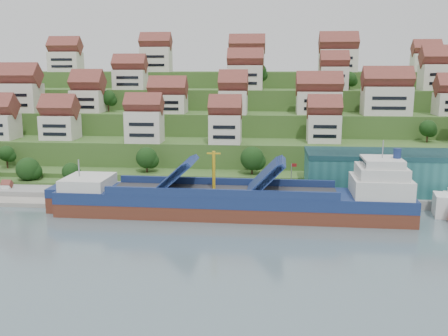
# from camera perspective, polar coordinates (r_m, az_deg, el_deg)

# --- Properties ---
(ground) EXTENTS (300.00, 300.00, 0.00)m
(ground) POSITION_cam_1_polar(r_m,az_deg,el_deg) (112.39, -1.45, -5.38)
(ground) COLOR slate
(ground) RESTS_ON ground
(quay) EXTENTS (180.00, 14.00, 2.20)m
(quay) POSITION_cam_1_polar(r_m,az_deg,el_deg) (126.03, 8.44, -3.14)
(quay) COLOR gray
(quay) RESTS_ON ground
(hillside) EXTENTS (260.00, 128.00, 31.00)m
(hillside) POSITION_cam_1_polar(r_m,az_deg,el_deg) (211.96, 1.82, 5.43)
(hillside) COLOR #2D4C1E
(hillside) RESTS_ON ground
(hillside_village) EXTENTS (156.39, 64.13, 29.43)m
(hillside_village) POSITION_cam_1_polar(r_m,az_deg,el_deg) (168.69, 1.85, 8.67)
(hillside_village) COLOR beige
(hillside_village) RESTS_ON ground
(hillside_trees) EXTENTS (134.06, 62.55, 31.70)m
(hillside_trees) POSITION_cam_1_polar(r_m,az_deg,el_deg) (151.24, -6.67, 4.58)
(hillside_trees) COLOR #173A13
(hillside_trees) RESTS_ON ground
(warehouse) EXTENTS (60.00, 15.00, 10.00)m
(warehouse) POSITION_cam_1_polar(r_m,az_deg,el_deg) (132.38, 22.44, -0.48)
(warehouse) COLOR #246262
(warehouse) RESTS_ON quay
(flagpole) EXTENTS (1.28, 0.16, 8.00)m
(flagpole) POSITION_cam_1_polar(r_m,az_deg,el_deg) (119.75, 7.74, -1.04)
(flagpole) COLOR gray
(flagpole) RESTS_ON quay
(cargo_ship) EXTENTS (78.17, 13.57, 17.29)m
(cargo_ship) POSITION_cam_1_polar(r_m,az_deg,el_deg) (110.94, 2.02, -3.84)
(cargo_ship) COLOR #5A291B
(cargo_ship) RESTS_ON ground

